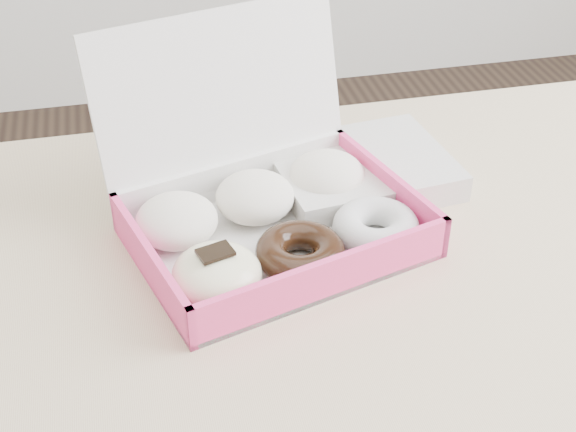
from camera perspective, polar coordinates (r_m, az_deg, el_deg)
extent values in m
cube|color=tan|center=(0.94, 12.81, -4.22)|extent=(1.20, 0.80, 0.04)
cylinder|color=tan|center=(1.39, -17.20, -10.27)|extent=(0.05, 0.05, 0.71)
cube|color=white|center=(0.93, -0.80, -1.80)|extent=(0.37, 0.31, 0.01)
cube|color=#FD4186|center=(0.84, 2.78, -4.56)|extent=(0.31, 0.09, 0.05)
cube|color=white|center=(1.00, -3.83, 2.65)|extent=(0.31, 0.09, 0.05)
cube|color=#FD4186|center=(0.87, -9.78, -3.49)|extent=(0.07, 0.23, 0.05)
cube|color=#FD4186|center=(0.99, 7.09, 1.88)|extent=(0.07, 0.23, 0.05)
cube|color=white|center=(0.98, -4.63, 7.72)|extent=(0.32, 0.15, 0.23)
ellipsoid|color=white|center=(0.92, -7.92, -0.31)|extent=(0.12, 0.12, 0.05)
ellipsoid|color=white|center=(0.96, -2.37, 1.37)|extent=(0.12, 0.12, 0.05)
ellipsoid|color=white|center=(1.00, 2.79, 2.91)|extent=(0.12, 0.12, 0.05)
ellipsoid|color=#F1ECBB|center=(0.84, -5.09, -4.13)|extent=(0.12, 0.12, 0.05)
cube|color=black|center=(0.82, -5.19, -2.59)|extent=(0.04, 0.03, 0.00)
torus|color=black|center=(0.88, 0.87, -2.61)|extent=(0.12, 0.12, 0.03)
torus|color=white|center=(0.93, 6.27, -0.77)|extent=(0.12, 0.12, 0.03)
cube|color=silver|center=(1.04, 5.24, 3.29)|extent=(0.24, 0.20, 0.04)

